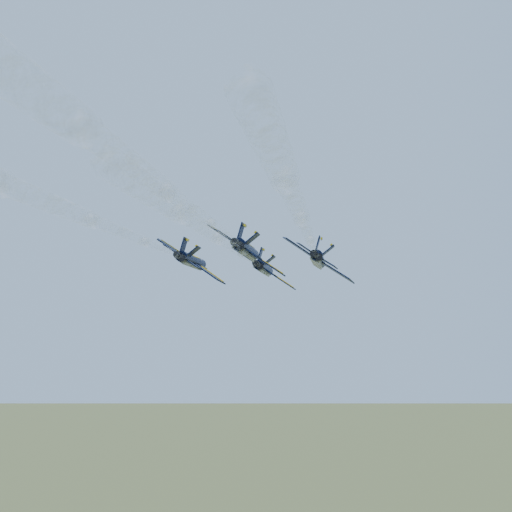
% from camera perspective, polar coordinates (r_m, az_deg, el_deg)
% --- Properties ---
extents(jet_lead, '(12.15, 18.34, 7.85)m').
position_cam_1_polar(jet_lead, '(119.66, 0.72, -1.12)').
color(jet_lead, black).
extents(jet_left, '(12.15, 18.34, 7.85)m').
position_cam_1_polar(jet_left, '(109.78, -5.70, -0.45)').
color(jet_left, black).
extents(jet_right, '(12.15, 18.34, 7.85)m').
position_cam_1_polar(jet_right, '(108.59, 5.58, -0.37)').
color(jet_right, black).
extents(jet_slot, '(12.15, 18.34, 7.85)m').
position_cam_1_polar(jet_slot, '(97.11, -0.84, 0.51)').
color(jet_slot, black).
extents(smoke_trail_lead, '(7.10, 72.85, 3.15)m').
position_cam_1_polar(smoke_trail_lead, '(65.69, -4.73, 4.74)').
color(smoke_trail_lead, white).
extents(smoke_trail_left, '(7.10, 72.85, 3.15)m').
position_cam_1_polar(smoke_trail_left, '(58.07, -17.97, 6.83)').
color(smoke_trail_left, white).
extents(smoke_trail_right, '(7.10, 72.85, 3.15)m').
position_cam_1_polar(smoke_trail_right, '(54.27, 3.91, 7.48)').
color(smoke_trail_right, white).
extents(smoke_trail_slot, '(7.10, 72.85, 3.15)m').
position_cam_1_polar(smoke_trail_slot, '(44.36, -11.01, 11.22)').
color(smoke_trail_slot, white).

